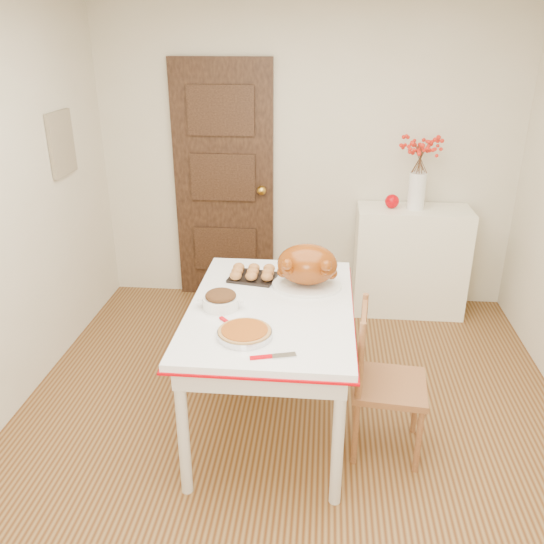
# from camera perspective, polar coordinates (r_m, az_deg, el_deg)

# --- Properties ---
(floor) EXTENTS (3.50, 4.00, 0.00)m
(floor) POSITION_cam_1_polar(r_m,az_deg,el_deg) (3.52, 1.65, -16.36)
(floor) COLOR #512A10
(floor) RESTS_ON ground
(wall_back) EXTENTS (3.50, 0.00, 2.50)m
(wall_back) POSITION_cam_1_polar(r_m,az_deg,el_deg) (4.81, 3.48, 11.30)
(wall_back) COLOR beige
(wall_back) RESTS_ON ground
(door_back) EXTENTS (0.85, 0.06, 2.06)m
(door_back) POSITION_cam_1_polar(r_m,az_deg,el_deg) (4.91, -4.88, 8.85)
(door_back) COLOR black
(door_back) RESTS_ON ground
(photo_board) EXTENTS (0.03, 0.35, 0.45)m
(photo_board) POSITION_cam_1_polar(r_m,az_deg,el_deg) (4.40, -20.55, 12.10)
(photo_board) COLOR tan
(photo_board) RESTS_ON ground
(sideboard) EXTENTS (0.91, 0.41, 0.91)m
(sideboard) POSITION_cam_1_polar(r_m,az_deg,el_deg) (4.89, 13.79, 1.11)
(sideboard) COLOR white
(sideboard) RESTS_ON floor
(kitchen_table) EXTENTS (0.94, 1.37, 0.82)m
(kitchen_table) POSITION_cam_1_polar(r_m,az_deg,el_deg) (3.39, -0.08, -9.54)
(kitchen_table) COLOR white
(kitchen_table) RESTS_ON floor
(chair_oak) EXTENTS (0.43, 0.43, 0.89)m
(chair_oak) POSITION_cam_1_polar(r_m,az_deg,el_deg) (3.25, 11.89, -10.86)
(chair_oak) COLOR brown
(chair_oak) RESTS_ON floor
(berry_vase) EXTENTS (0.32, 0.32, 0.61)m
(berry_vase) POSITION_cam_1_polar(r_m,az_deg,el_deg) (4.66, 14.65, 9.83)
(berry_vase) COLOR white
(berry_vase) RESTS_ON sideboard
(apple) EXTENTS (0.11, 0.11, 0.11)m
(apple) POSITION_cam_1_polar(r_m,az_deg,el_deg) (4.70, 12.06, 7.02)
(apple) COLOR #BD0008
(apple) RESTS_ON sideboard
(turkey_platter) EXTENTS (0.51, 0.46, 0.27)m
(turkey_platter) POSITION_cam_1_polar(r_m,az_deg,el_deg) (3.35, 3.59, 0.55)
(turkey_platter) COLOR #883603
(turkey_platter) RESTS_ON kitchen_table
(pumpkin_pie) EXTENTS (0.34, 0.34, 0.06)m
(pumpkin_pie) POSITION_cam_1_polar(r_m,az_deg,el_deg) (2.85, -2.79, -6.09)
(pumpkin_pie) COLOR #974512
(pumpkin_pie) RESTS_ON kitchen_table
(stuffing_dish) EXTENTS (0.29, 0.24, 0.10)m
(stuffing_dish) POSITION_cam_1_polar(r_m,az_deg,el_deg) (3.14, -5.21, -2.82)
(stuffing_dish) COLOR brown
(stuffing_dish) RESTS_ON kitchen_table
(rolls_tray) EXTENTS (0.31, 0.26, 0.07)m
(rolls_tray) POSITION_cam_1_polar(r_m,az_deg,el_deg) (3.50, -1.97, -0.12)
(rolls_tray) COLOR #B36D3C
(rolls_tray) RESTS_ON kitchen_table
(pie_server) EXTENTS (0.23, 0.12, 0.01)m
(pie_server) POSITION_cam_1_polar(r_m,az_deg,el_deg) (2.70, 0.11, -8.51)
(pie_server) COLOR silver
(pie_server) RESTS_ON kitchen_table
(carving_knife) EXTENTS (0.21, 0.22, 0.01)m
(carving_knife) POSITION_cam_1_polar(r_m,az_deg,el_deg) (2.95, -3.90, -5.51)
(carving_knife) COLOR silver
(carving_knife) RESTS_ON kitchen_table
(drinking_glass) EXTENTS (0.08, 0.08, 0.11)m
(drinking_glass) POSITION_cam_1_polar(r_m,az_deg,el_deg) (3.65, 1.77, 1.19)
(drinking_glass) COLOR white
(drinking_glass) RESTS_ON kitchen_table
(shaker_pair) EXTENTS (0.10, 0.06, 0.09)m
(shaker_pair) POSITION_cam_1_polar(r_m,az_deg,el_deg) (3.61, 5.17, 0.68)
(shaker_pair) COLOR white
(shaker_pair) RESTS_ON kitchen_table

